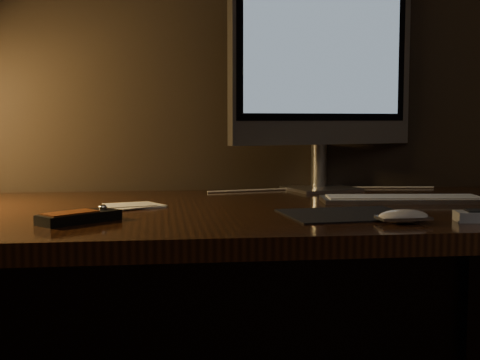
{
  "coord_description": "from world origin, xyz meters",
  "views": [
    {
      "loc": [
        -0.15,
        0.4,
        0.95
      ],
      "look_at": [
        0.02,
        1.73,
        0.82
      ],
      "focal_mm": 50.0,
      "sensor_mm": 36.0,
      "label": 1
    }
  ],
  "objects": [
    {
      "name": "monitor",
      "position": [
        0.3,
        2.18,
        1.09
      ],
      "size": [
        0.53,
        0.2,
        0.57
      ],
      "rotation": [
        0.0,
        0.0,
        0.28
      ],
      "color": "silver",
      "rests_on": "desk"
    },
    {
      "name": "media_remote",
      "position": [
        -0.3,
        1.69,
        0.76
      ],
      "size": [
        0.16,
        0.15,
        0.03
      ],
      "rotation": [
        0.0,
        0.0,
        0.7
      ],
      "color": "black",
      "rests_on": "desk"
    },
    {
      "name": "desk",
      "position": [
        0.0,
        1.93,
        0.62
      ],
      "size": [
        1.6,
        0.75,
        0.75
      ],
      "color": "black",
      "rests_on": "ground"
    },
    {
      "name": "cable",
      "position": [
        0.31,
        2.19,
        0.75
      ],
      "size": [
        0.64,
        0.02,
        0.01
      ],
      "primitive_type": "cylinder",
      "rotation": [
        0.0,
        1.57,
        0.02
      ],
      "color": "white",
      "rests_on": "desk"
    },
    {
      "name": "papers",
      "position": [
        -0.2,
        1.89,
        0.75
      ],
      "size": [
        0.15,
        0.13,
        0.01
      ],
      "primitive_type": "cube",
      "rotation": [
        0.0,
        0.0,
        0.38
      ],
      "color": "white",
      "rests_on": "desk"
    },
    {
      "name": "mousepad",
      "position": [
        0.24,
        1.71,
        0.75
      ],
      "size": [
        0.27,
        0.22,
        0.0
      ],
      "primitive_type": "cube",
      "rotation": [
        0.0,
        0.0,
        0.1
      ],
      "color": "black",
      "rests_on": "desk"
    },
    {
      "name": "mouse",
      "position": [
        0.31,
        1.6,
        0.76
      ],
      "size": [
        0.1,
        0.05,
        0.02
      ],
      "primitive_type": "ellipsoid",
      "rotation": [
        0.0,
        0.0,
        0.04
      ],
      "color": "white",
      "rests_on": "desk"
    },
    {
      "name": "keyboard",
      "position": [
        0.43,
        1.91,
        0.76
      ],
      "size": [
        0.39,
        0.15,
        0.01
      ],
      "primitive_type": "cube",
      "rotation": [
        0.0,
        0.0,
        -0.1
      ],
      "color": "silver",
      "rests_on": "desk"
    }
  ]
}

